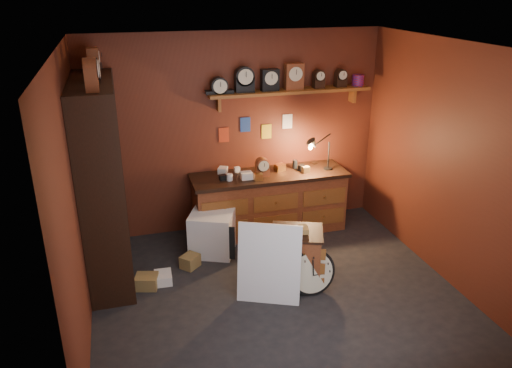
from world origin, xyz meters
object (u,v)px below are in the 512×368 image
Objects in this scene: workbench at (269,199)px; low_cabinet at (296,254)px; big_round_clock at (312,272)px; shelving_unit at (99,174)px.

low_cabinet is (-0.09, -1.34, -0.11)m from workbench.
workbench is at bearing 107.50° from low_cabinet.
workbench reaches higher than big_round_clock.
big_round_clock is at bearing -49.08° from low_cabinet.
workbench is 2.85× the size of low_cabinet.
shelving_unit is 2.36m from workbench.
big_round_clock is at bearing -90.03° from workbench.
low_cabinet is 1.38× the size of big_round_clock.
shelving_unit is 3.45× the size of low_cabinet.
low_cabinet is at bearing -22.20° from shelving_unit.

